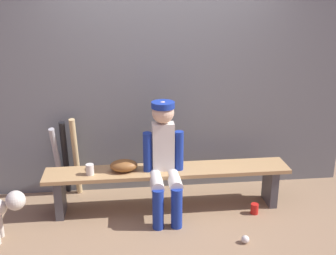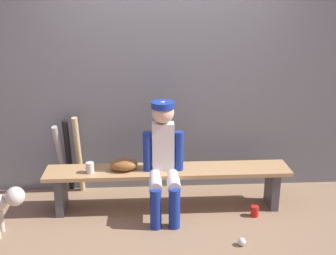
# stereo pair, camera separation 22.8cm
# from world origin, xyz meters

# --- Properties ---
(ground_plane) EXTENTS (30.00, 30.00, 0.00)m
(ground_plane) POSITION_xyz_m (0.00, 0.00, 0.00)
(ground_plane) COLOR #937556
(chainlink_fence) EXTENTS (4.23, 0.03, 2.27)m
(chainlink_fence) POSITION_xyz_m (0.00, 0.53, 1.14)
(chainlink_fence) COLOR slate
(chainlink_fence) RESTS_ON ground_plane
(dugout_bench) EXTENTS (2.52, 0.36, 0.45)m
(dugout_bench) POSITION_xyz_m (0.00, 0.00, 0.35)
(dugout_bench) COLOR tan
(dugout_bench) RESTS_ON ground_plane
(player_seated) EXTENTS (0.41, 0.55, 1.17)m
(player_seated) POSITION_xyz_m (-0.05, -0.11, 0.64)
(player_seated) COLOR silver
(player_seated) RESTS_ON ground_plane
(baseball_glove) EXTENTS (0.28, 0.20, 0.12)m
(baseball_glove) POSITION_xyz_m (-0.45, 0.00, 0.51)
(baseball_glove) COLOR brown
(baseball_glove) RESTS_ON dugout_bench
(bat_wood_natural) EXTENTS (0.09, 0.19, 0.92)m
(bat_wood_natural) POSITION_xyz_m (-0.97, 0.41, 0.46)
(bat_wood_natural) COLOR tan
(bat_wood_natural) RESTS_ON ground_plane
(bat_aluminum_black) EXTENTS (0.07, 0.23, 0.89)m
(bat_aluminum_black) POSITION_xyz_m (-1.09, 0.45, 0.44)
(bat_aluminum_black) COLOR black
(bat_aluminum_black) RESTS_ON ground_plane
(bat_aluminum_silver) EXTENTS (0.11, 0.27, 0.82)m
(bat_aluminum_silver) POSITION_xyz_m (-1.17, 0.44, 0.41)
(bat_aluminum_silver) COLOR #B7B7BC
(bat_aluminum_silver) RESTS_ON ground_plane
(baseball) EXTENTS (0.07, 0.07, 0.07)m
(baseball) POSITION_xyz_m (0.63, -0.72, 0.04)
(baseball) COLOR white
(baseball) RESTS_ON ground_plane
(cup_on_ground) EXTENTS (0.08, 0.08, 0.11)m
(cup_on_ground) POSITION_xyz_m (0.88, -0.22, 0.06)
(cup_on_ground) COLOR red
(cup_on_ground) RESTS_ON ground_plane
(cup_on_bench) EXTENTS (0.08, 0.08, 0.11)m
(cup_on_bench) POSITION_xyz_m (-0.79, -0.05, 0.51)
(cup_on_bench) COLOR silver
(cup_on_bench) RESTS_ON dugout_bench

